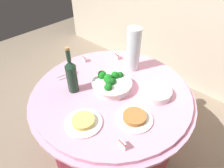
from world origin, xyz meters
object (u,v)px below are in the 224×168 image
at_px(food_plate_peanuts, 134,118).
at_px(label_placard_rear, 84,58).
at_px(plate_stack, 156,92).
at_px(wine_bottle, 72,75).
at_px(label_placard_front, 122,144).
at_px(label_placard_mid, 117,56).
at_px(broccoli_bowl, 111,84).
at_px(food_plate_noodles, 83,122).
at_px(decorative_fruit_vase, 133,52).
at_px(serving_tongs, 69,75).

distance_m(food_plate_peanuts, label_placard_rear, 0.74).
relative_size(plate_stack, wine_bottle, 0.62).
bearing_deg(label_placard_front, label_placard_mid, 133.42).
height_order(broccoli_bowl, plate_stack, broccoli_bowl).
bearing_deg(food_plate_noodles, label_placard_mid, 116.39).
height_order(decorative_fruit_vase, serving_tongs, decorative_fruit_vase).
bearing_deg(label_placard_front, wine_bottle, 167.80).
height_order(plate_stack, label_placard_mid, label_placard_mid).
xyz_separation_m(decorative_fruit_vase, label_placard_front, (0.41, -0.61, -0.12)).
bearing_deg(plate_stack, decorative_fruit_vase, 155.28).
xyz_separation_m(decorative_fruit_vase, label_placard_mid, (-0.18, 0.02, -0.12)).
distance_m(wine_bottle, food_plate_noodles, 0.33).
height_order(serving_tongs, food_plate_peanuts, food_plate_peanuts).
xyz_separation_m(plate_stack, label_placard_rear, (-0.68, -0.05, 0.01)).
bearing_deg(broccoli_bowl, serving_tongs, -162.90).
height_order(plate_stack, serving_tongs, plate_stack).
height_order(broccoli_bowl, serving_tongs, broccoli_bowl).
xyz_separation_m(plate_stack, label_placard_mid, (-0.50, 0.17, 0.01)).
height_order(broccoli_bowl, food_plate_noodles, broccoli_bowl).
height_order(food_plate_peanuts, label_placard_front, label_placard_front).
distance_m(broccoli_bowl, food_plate_noodles, 0.35).
xyz_separation_m(decorative_fruit_vase, food_plate_peanuts, (0.35, -0.42, -0.13)).
distance_m(decorative_fruit_vase, label_placard_rear, 0.43).
bearing_deg(food_plate_peanuts, decorative_fruit_vase, 129.74).
bearing_deg(broccoli_bowl, decorative_fruit_vase, 99.77).
relative_size(food_plate_noodles, label_placard_rear, 4.00).
xyz_separation_m(food_plate_noodles, label_placard_rear, (-0.51, 0.45, 0.02)).
bearing_deg(plate_stack, food_plate_noodles, -109.34).
distance_m(food_plate_peanuts, label_placard_front, 0.21).
height_order(wine_bottle, food_plate_peanuts, wine_bottle).
relative_size(plate_stack, food_plate_peanuts, 0.95).
bearing_deg(broccoli_bowl, food_plate_noodles, -74.48).
height_order(food_plate_peanuts, food_plate_noodles, same).
bearing_deg(food_plate_peanuts, serving_tongs, 179.30).
distance_m(wine_bottle, serving_tongs, 0.23).
bearing_deg(food_plate_peanuts, plate_stack, 95.58).
bearing_deg(wine_bottle, label_placard_mid, 95.85).
relative_size(wine_bottle, food_plate_peanuts, 1.53).
height_order(plate_stack, label_placard_front, label_placard_front).
height_order(food_plate_noodles, label_placard_front, label_placard_front).
relative_size(food_plate_peanuts, label_placard_mid, 4.00).
relative_size(decorative_fruit_vase, serving_tongs, 2.03).
bearing_deg(label_placard_front, plate_stack, 101.72).
height_order(plate_stack, decorative_fruit_vase, decorative_fruit_vase).
xyz_separation_m(food_plate_peanuts, label_placard_mid, (-0.53, 0.44, 0.02)).
relative_size(plate_stack, serving_tongs, 1.25).
relative_size(broccoli_bowl, plate_stack, 1.33).
distance_m(wine_bottle, label_placard_rear, 0.39).
xyz_separation_m(broccoli_bowl, plate_stack, (0.27, 0.15, -0.02)).
bearing_deg(decorative_fruit_vase, food_plate_peanuts, -50.26).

